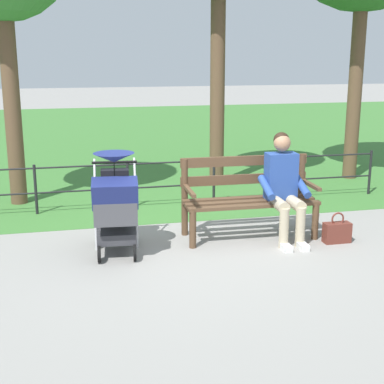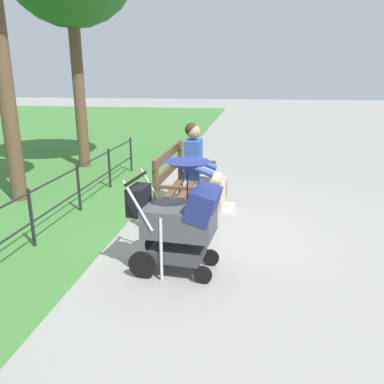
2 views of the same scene
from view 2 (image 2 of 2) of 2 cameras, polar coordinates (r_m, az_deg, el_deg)
name	(u,v)px [view 2 (image 2 of 2)]	position (r m, az deg, el deg)	size (l,w,h in m)	color
ground_plane	(182,234)	(4.95, -1.54, -6.10)	(60.00, 60.00, 0.00)	gray
park_bench	(181,180)	(5.41, -1.57, 1.77)	(1.61, 0.63, 0.96)	brown
person_on_bench	(201,164)	(5.70, 1.29, 4.09)	(0.54, 0.74, 1.28)	tan
stroller	(180,216)	(3.82, -1.76, -3.58)	(0.58, 0.92, 1.15)	black
handbag	(222,190)	(6.37, 4.38, 0.29)	(0.32, 0.14, 0.37)	brown
park_fence	(57,196)	(5.33, -19.11, -0.63)	(6.39, 0.04, 0.70)	black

